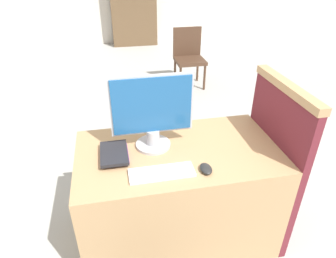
# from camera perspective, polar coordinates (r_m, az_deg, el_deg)

# --- Properties ---
(desk) EXTENTS (1.31, 0.75, 0.76)m
(desk) POSITION_cam_1_polar(r_m,az_deg,el_deg) (2.18, 1.77, -12.35)
(desk) COLOR tan
(desk) RESTS_ON ground_plane
(carrel_divider) EXTENTS (0.07, 0.70, 1.18)m
(carrel_divider) POSITION_cam_1_polar(r_m,az_deg,el_deg) (2.25, 19.18, -5.61)
(carrel_divider) COLOR maroon
(carrel_divider) RESTS_ON ground_plane
(monitor) EXTENTS (0.52, 0.23, 0.49)m
(monitor) POSITION_cam_1_polar(r_m,az_deg,el_deg) (1.86, -3.02, 3.13)
(monitor) COLOR #B7B7BC
(monitor) RESTS_ON desk
(keyboard) EXTENTS (0.38, 0.13, 0.02)m
(keyboard) POSITION_cam_1_polar(r_m,az_deg,el_deg) (1.75, -1.20, -8.33)
(keyboard) COLOR white
(keyboard) RESTS_ON desk
(mouse) EXTENTS (0.07, 0.11, 0.03)m
(mouse) POSITION_cam_1_polar(r_m,az_deg,el_deg) (1.78, 7.24, -7.50)
(mouse) COLOR #262626
(mouse) RESTS_ON desk
(book_stack) EXTENTS (0.17, 0.26, 0.04)m
(book_stack) POSITION_cam_1_polar(r_m,az_deg,el_deg) (1.90, -10.20, -4.67)
(book_stack) COLOR #7A3384
(book_stack) RESTS_ON desk
(far_chair) EXTENTS (0.44, 0.44, 0.88)m
(far_chair) POSITION_cam_1_polar(r_m,az_deg,el_deg) (4.80, 3.96, 13.98)
(far_chair) COLOR #4C3323
(far_chair) RESTS_ON ground_plane
(bookshelf_far) EXTENTS (0.99, 0.32, 1.92)m
(bookshelf_far) POSITION_cam_1_polar(r_m,az_deg,el_deg) (7.09, -6.68, 23.22)
(bookshelf_far) COLOR brown
(bookshelf_far) RESTS_ON ground_plane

